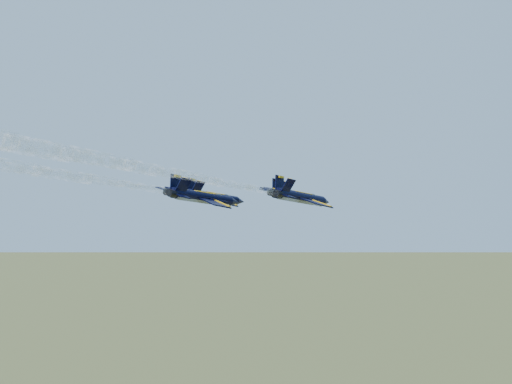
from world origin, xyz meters
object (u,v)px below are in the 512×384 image
(jet_left, at_px, (215,197))
(jet_slot, at_px, (204,197))
(jet_lead, at_px, (295,197))
(jet_right, at_px, (302,197))

(jet_left, height_order, jet_slot, same)
(jet_lead, relative_size, jet_left, 1.00)
(jet_left, relative_size, jet_slot, 1.00)
(jet_right, bearing_deg, jet_lead, 128.79)
(jet_lead, relative_size, jet_right, 1.00)
(jet_left, xyz_separation_m, jet_right, (19.86, -8.59, 0.00))
(jet_lead, bearing_deg, jet_right, -51.21)
(jet_left, relative_size, jet_right, 1.00)
(jet_lead, distance_m, jet_right, 17.35)
(jet_left, distance_m, jet_slot, 17.89)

